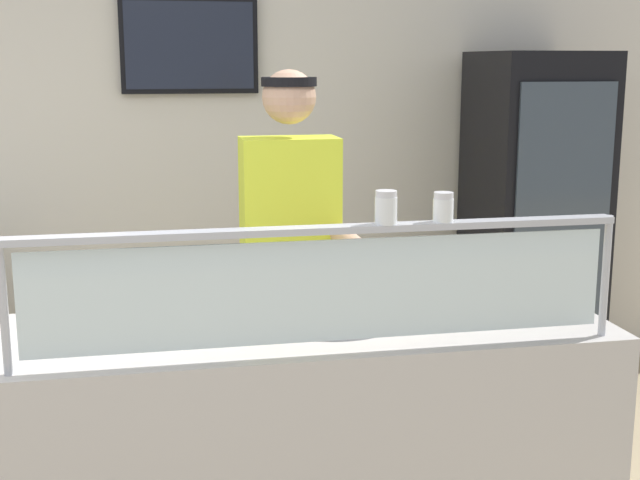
% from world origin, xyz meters
% --- Properties ---
extents(shop_rear_unit, '(6.37, 0.13, 2.70)m').
position_xyz_m(shop_rear_unit, '(0.98, 2.41, 1.36)').
color(shop_rear_unit, silver).
rests_on(shop_rear_unit, ground).
extents(serving_counter, '(1.97, 0.67, 0.95)m').
position_xyz_m(serving_counter, '(0.98, 0.33, 0.47)').
color(serving_counter, '#BCB7B2').
rests_on(serving_counter, ground).
extents(sneeze_guard, '(1.79, 0.06, 0.38)m').
position_xyz_m(sneeze_guard, '(0.98, 0.06, 1.20)').
color(sneeze_guard, '#B2B5BC').
rests_on(sneeze_guard, serving_counter).
extents(pizza_tray, '(0.49, 0.49, 0.04)m').
position_xyz_m(pizza_tray, '(1.08, 0.40, 0.97)').
color(pizza_tray, '#9EA0A8').
rests_on(pizza_tray, serving_counter).
extents(pizza_server, '(0.10, 0.29, 0.01)m').
position_xyz_m(pizza_server, '(1.11, 0.38, 0.99)').
color(pizza_server, '#ADAFB7').
rests_on(pizza_server, pizza_tray).
extents(parmesan_shaker, '(0.07, 0.07, 0.10)m').
position_xyz_m(parmesan_shaker, '(1.16, 0.06, 1.37)').
color(parmesan_shaker, white).
rests_on(parmesan_shaker, sneeze_guard).
extents(pepper_flake_shaker, '(0.06, 0.06, 0.09)m').
position_xyz_m(pepper_flake_shaker, '(1.33, 0.06, 1.37)').
color(pepper_flake_shaker, white).
rests_on(pepper_flake_shaker, sneeze_guard).
extents(worker_figure, '(0.41, 0.50, 1.76)m').
position_xyz_m(worker_figure, '(1.04, 1.02, 1.01)').
color(worker_figure, '#23232D').
rests_on(worker_figure, ground).
extents(drink_fridge, '(0.61, 0.68, 1.84)m').
position_xyz_m(drink_fridge, '(2.52, 1.96, 0.92)').
color(drink_fridge, black).
rests_on(drink_fridge, ground).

